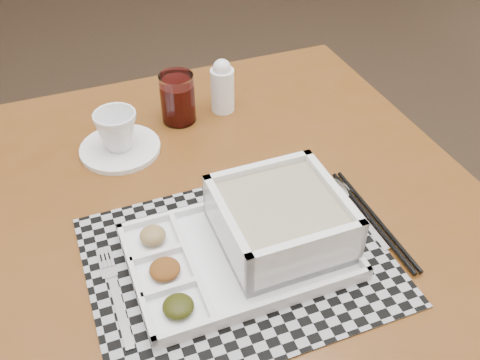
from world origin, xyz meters
name	(u,v)px	position (x,y,z in m)	size (l,w,h in m)	color
floor	(216,170)	(0.00, 0.00, 0.00)	(5.00, 5.00, 0.00)	#322319
dining_table	(211,238)	(-0.35, -0.88, 0.62)	(0.97, 0.97, 0.69)	#5B3410
placemat	(238,260)	(-0.36, -1.00, 0.69)	(0.44, 0.35, 0.00)	#9B9BA2
serving_tray	(267,230)	(-0.31, -0.99, 0.73)	(0.33, 0.24, 0.09)	white
fork	(114,293)	(-0.54, -0.98, 0.70)	(0.03, 0.19, 0.00)	silver
spoon	(342,193)	(-0.14, -0.94, 0.70)	(0.04, 0.18, 0.01)	silver
chopsticks	(374,219)	(-0.13, -1.02, 0.70)	(0.03, 0.24, 0.01)	black
saucer	(120,148)	(-0.45, -0.66, 0.70)	(0.15, 0.15, 0.01)	white
cup	(117,130)	(-0.45, -0.66, 0.74)	(0.08, 0.08, 0.07)	white
juice_glass	(178,100)	(-0.31, -0.61, 0.74)	(0.07, 0.07, 0.10)	white
creamer_bottle	(222,86)	(-0.22, -0.61, 0.75)	(0.05, 0.05, 0.11)	white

